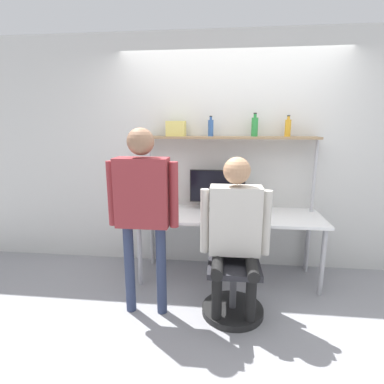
{
  "coord_description": "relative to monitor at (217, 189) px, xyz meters",
  "views": [
    {
      "loc": [
        -0.06,
        -2.8,
        1.69
      ],
      "look_at": [
        -0.35,
        -0.13,
        1.09
      ],
      "focal_mm": 28.0,
      "sensor_mm": 36.0,
      "label": 1
    }
  ],
  "objects": [
    {
      "name": "ground_plane",
      "position": [
        0.14,
        -0.52,
        -0.99
      ],
      "size": [
        12.0,
        12.0,
        0.0
      ],
      "primitive_type": "plane",
      "color": "gray"
    },
    {
      "name": "wall_back",
      "position": [
        0.14,
        0.21,
        0.36
      ],
      "size": [
        8.0,
        0.06,
        2.7
      ],
      "color": "silver",
      "rests_on": "ground_plane"
    },
    {
      "name": "desk",
      "position": [
        0.14,
        -0.16,
        -0.32
      ],
      "size": [
        1.99,
        0.68,
        0.74
      ],
      "color": "white",
      "rests_on": "ground_plane"
    },
    {
      "name": "shelf_unit",
      "position": [
        0.14,
        0.05,
        0.37
      ],
      "size": [
        1.89,
        0.25,
        1.57
      ],
      "color": "#997A56",
      "rests_on": "ground_plane"
    },
    {
      "name": "monitor",
      "position": [
        0.0,
        0.0,
        0.0
      ],
      "size": [
        0.62,
        0.24,
        0.46
      ],
      "color": "black",
      "rests_on": "desk"
    },
    {
      "name": "laptop",
      "position": [
        0.13,
        -0.22,
        -0.18
      ],
      "size": [
        0.35,
        0.26,
        0.26
      ],
      "color": "#333338",
      "rests_on": "desk"
    },
    {
      "name": "cell_phone",
      "position": [
        0.43,
        -0.26,
        -0.24
      ],
      "size": [
        0.07,
        0.15,
        0.01
      ],
      "color": "black",
      "rests_on": "desk"
    },
    {
      "name": "office_chair",
      "position": [
        0.18,
        -0.81,
        -0.69
      ],
      "size": [
        0.56,
        0.56,
        0.94
      ],
      "color": "black",
      "rests_on": "ground_plane"
    },
    {
      "name": "person_seated",
      "position": [
        0.18,
        -0.85,
        -0.13
      ],
      "size": [
        0.61,
        0.48,
        1.43
      ],
      "color": "black",
      "rests_on": "ground_plane"
    },
    {
      "name": "person_standing",
      "position": [
        -0.61,
        -0.9,
        0.09
      ],
      "size": [
        0.62,
        0.23,
        1.67
      ],
      "color": "#2D3856",
      "rests_on": "ground_plane"
    },
    {
      "name": "bottle_amber",
      "position": [
        0.74,
        0.05,
        0.68
      ],
      "size": [
        0.06,
        0.06,
        0.22
      ],
      "color": "gold",
      "rests_on": "shelf_unit"
    },
    {
      "name": "bottle_blue",
      "position": [
        -0.09,
        0.05,
        0.68
      ],
      "size": [
        0.06,
        0.06,
        0.22
      ],
      "color": "#335999",
      "rests_on": "shelf_unit"
    },
    {
      "name": "bottle_green",
      "position": [
        0.39,
        0.05,
        0.69
      ],
      "size": [
        0.07,
        0.07,
        0.25
      ],
      "color": "#2D8C3F",
      "rests_on": "shelf_unit"
    },
    {
      "name": "storage_box",
      "position": [
        -0.47,
        0.05,
        0.66
      ],
      "size": [
        0.21,
        0.17,
        0.17
      ],
      "color": "#DBCC66",
      "rests_on": "shelf_unit"
    }
  ]
}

